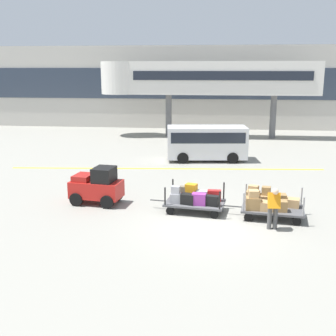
{
  "coord_description": "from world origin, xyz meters",
  "views": [
    {
      "loc": [
        0.18,
        -14.4,
        5.56
      ],
      "look_at": [
        -1.72,
        2.47,
        1.5
      ],
      "focal_mm": 44.7,
      "sensor_mm": 36.0,
      "label": 1
    }
  ],
  "objects_px": {
    "baggage_cart_middle": "(269,203)",
    "baggage_handler": "(274,206)",
    "baggage_cart_lead": "(195,198)",
    "shuttle_van": "(207,141)",
    "baggage_tug": "(97,186)"
  },
  "relations": [
    {
      "from": "baggage_tug",
      "to": "shuttle_van",
      "type": "relative_size",
      "value": 0.45
    },
    {
      "from": "baggage_handler",
      "to": "baggage_tug",
      "type": "bearing_deg",
      "value": 162.53
    },
    {
      "from": "baggage_cart_middle",
      "to": "baggage_handler",
      "type": "bearing_deg",
      "value": -90.35
    },
    {
      "from": "baggage_handler",
      "to": "baggage_cart_middle",
      "type": "bearing_deg",
      "value": 89.65
    },
    {
      "from": "baggage_tug",
      "to": "baggage_cart_lead",
      "type": "bearing_deg",
      "value": -7.63
    },
    {
      "from": "baggage_tug",
      "to": "baggage_handler",
      "type": "height_order",
      "value": "baggage_tug"
    },
    {
      "from": "baggage_tug",
      "to": "baggage_cart_middle",
      "type": "distance_m",
      "value": 7.02
    },
    {
      "from": "baggage_tug",
      "to": "baggage_handler",
      "type": "xyz_separation_m",
      "value": [
        6.95,
        -2.19,
        0.11
      ]
    },
    {
      "from": "shuttle_van",
      "to": "baggage_cart_middle",
      "type": "bearing_deg",
      "value": -75.36
    },
    {
      "from": "baggage_cart_lead",
      "to": "baggage_handler",
      "type": "height_order",
      "value": "baggage_handler"
    },
    {
      "from": "baggage_handler",
      "to": "shuttle_van",
      "type": "bearing_deg",
      "value": 103.0
    },
    {
      "from": "baggage_cart_lead",
      "to": "baggage_handler",
      "type": "distance_m",
      "value": 3.28
    },
    {
      "from": "baggage_tug",
      "to": "baggage_handler",
      "type": "distance_m",
      "value": 7.28
    },
    {
      "from": "baggage_cart_middle",
      "to": "baggage_handler",
      "type": "height_order",
      "value": "baggage_handler"
    },
    {
      "from": "baggage_tug",
      "to": "baggage_cart_middle",
      "type": "relative_size",
      "value": 0.73
    }
  ]
}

